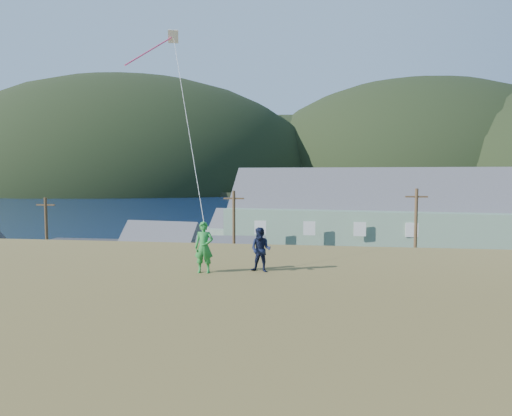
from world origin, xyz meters
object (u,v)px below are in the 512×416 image
(lodge, at_px, (402,222))
(kite_flyer_green, at_px, (204,247))
(shed_white, at_px, (230,261))
(kite_flyer_navy, at_px, (261,250))
(shed_palegreen_far, at_px, (250,233))
(wharf, at_px, (245,235))
(shed_palegreen_near, at_px, (159,247))

(lodge, height_order, kite_flyer_green, lodge)
(shed_white, relative_size, kite_flyer_navy, 4.84)
(shed_palegreen_far, bearing_deg, wharf, 114.46)
(shed_palegreen_near, height_order, kite_flyer_green, kite_flyer_green)
(lodge, bearing_deg, shed_palegreen_near, -164.27)
(kite_flyer_green, bearing_deg, wharf, 96.44)
(shed_palegreen_far, bearing_deg, kite_flyer_green, -70.42)
(lodge, xyz_separation_m, kite_flyer_green, (-12.64, -37.32, 2.88))
(lodge, distance_m, kite_flyer_green, 39.50)
(shed_palegreen_near, distance_m, shed_palegreen_far, 13.98)
(lodge, relative_size, kite_flyer_green, 23.56)
(shed_palegreen_near, bearing_deg, wharf, 86.07)
(wharf, xyz_separation_m, shed_palegreen_far, (2.98, -14.19, 2.22))
(wharf, distance_m, shed_palegreen_far, 14.67)
(wharf, xyz_separation_m, kite_flyer_green, (8.41, -58.71, 7.58))
(kite_flyer_green, bearing_deg, kite_flyer_navy, 10.82)
(wharf, bearing_deg, shed_palegreen_far, -78.16)
(shed_white, height_order, kite_flyer_green, kite_flyer_green)
(kite_flyer_green, relative_size, kite_flyer_navy, 1.14)
(shed_palegreen_near, relative_size, kite_flyer_navy, 6.33)
(shed_palegreen_far, distance_m, kite_flyer_navy, 45.02)
(shed_palegreen_far, relative_size, kite_flyer_navy, 7.82)
(shed_white, bearing_deg, shed_palegreen_far, 87.66)
(shed_palegreen_near, distance_m, shed_white, 10.44)
(wharf, height_order, shed_white, shed_white)
(shed_palegreen_near, distance_m, kite_flyer_navy, 36.80)
(shed_white, bearing_deg, kite_flyer_green, -85.08)
(wharf, relative_size, lodge, 0.66)
(wharf, xyz_separation_m, lodge, (21.05, -21.40, 4.70))
(lodge, distance_m, shed_palegreen_far, 19.61)
(shed_palegreen_near, bearing_deg, kite_flyer_navy, -56.79)
(shed_white, distance_m, kite_flyer_navy, 28.96)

